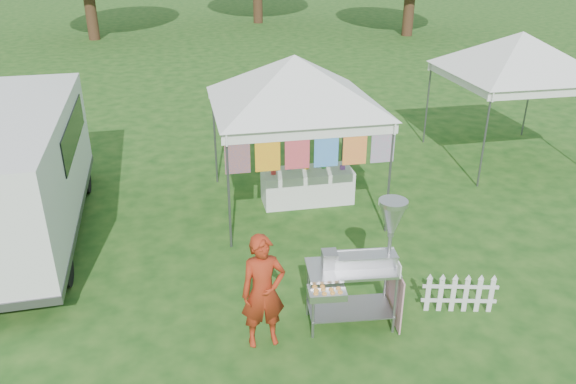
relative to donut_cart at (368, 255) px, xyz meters
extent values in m
plane|color=#154112|center=(-0.18, 0.38, -1.10)|extent=(120.00, 120.00, 0.00)
cylinder|color=#59595E|center=(-1.60, 2.46, -0.05)|extent=(0.04, 0.04, 2.10)
cylinder|color=#59595E|center=(1.24, 2.46, -0.05)|extent=(0.04, 0.04, 2.10)
cylinder|color=#59595E|center=(-1.60, 5.30, -0.05)|extent=(0.04, 0.04, 2.10)
cylinder|color=#59595E|center=(1.24, 5.30, -0.05)|extent=(0.04, 0.04, 2.10)
cube|color=white|center=(-0.18, 2.46, 0.90)|extent=(3.00, 0.03, 0.22)
cube|color=white|center=(-0.18, 5.30, 0.90)|extent=(3.00, 0.03, 0.22)
pyramid|color=white|center=(-0.18, 3.88, 1.90)|extent=(4.24, 4.24, 0.90)
cylinder|color=#59595E|center=(-0.18, 2.46, 0.98)|extent=(3.00, 0.03, 0.03)
cube|color=orange|center=(-1.43, 2.46, 0.63)|extent=(0.42, 0.01, 0.70)
cube|color=#F1411A|center=(-0.93, 2.46, 0.63)|extent=(0.42, 0.01, 0.70)
cube|color=#BD176D|center=(-0.43, 2.46, 0.63)|extent=(0.42, 0.01, 0.70)
cube|color=blue|center=(0.07, 2.46, 0.63)|extent=(0.42, 0.01, 0.70)
cube|color=#FA1B3F|center=(0.57, 2.46, 0.63)|extent=(0.42, 0.01, 0.70)
cube|color=#32BB9E|center=(1.07, 2.46, 0.63)|extent=(0.42, 0.01, 0.70)
cylinder|color=#59595E|center=(3.90, 3.96, -0.05)|extent=(0.04, 0.04, 2.10)
cylinder|color=#59595E|center=(3.90, 6.80, -0.05)|extent=(0.04, 0.04, 2.10)
cylinder|color=#59595E|center=(6.74, 6.80, -0.05)|extent=(0.04, 0.04, 2.10)
cube|color=white|center=(5.32, 3.96, 0.90)|extent=(3.00, 0.03, 0.22)
cube|color=white|center=(5.32, 6.80, 0.90)|extent=(3.00, 0.03, 0.22)
pyramid|color=white|center=(5.32, 5.38, 1.90)|extent=(4.24, 4.24, 0.90)
cylinder|color=#59595E|center=(5.32, 3.96, 0.98)|extent=(3.00, 0.03, 0.03)
cylinder|color=#372414|center=(9.82, 22.38, 0.66)|extent=(0.56, 0.56, 3.52)
cylinder|color=gray|center=(-0.77, -0.17, -0.65)|extent=(0.04, 0.04, 0.91)
cylinder|color=gray|center=(0.33, -0.28, -0.65)|extent=(0.04, 0.04, 0.91)
cylinder|color=gray|center=(-0.73, 0.33, -0.65)|extent=(0.04, 0.04, 0.91)
cylinder|color=gray|center=(0.38, 0.23, -0.65)|extent=(0.04, 0.04, 0.91)
cube|color=gray|center=(-0.20, 0.03, -0.85)|extent=(1.20, 0.68, 0.02)
cube|color=#B7B7BC|center=(-0.20, 0.03, -0.19)|extent=(1.27, 0.72, 0.04)
cube|color=#B7B7BC|center=(-0.01, 0.06, -0.09)|extent=(0.88, 0.33, 0.15)
cube|color=gray|center=(-0.49, 0.11, -0.06)|extent=(0.22, 0.24, 0.22)
cylinder|color=gray|center=(0.31, 0.03, 0.26)|extent=(0.06, 0.06, 0.91)
cone|color=#B7B7BC|center=(0.31, 0.03, 0.52)|extent=(0.40, 0.40, 0.40)
cylinder|color=#B7B7BC|center=(0.31, 0.03, 0.74)|extent=(0.42, 0.42, 0.06)
cube|color=#B7B7BC|center=(-0.64, -0.32, -0.29)|extent=(0.51, 0.35, 0.10)
cube|color=#CA8893|center=(0.42, -0.03, -0.65)|extent=(0.09, 0.76, 0.82)
cube|color=white|center=(0.33, -0.31, -0.07)|extent=(0.03, 0.14, 0.18)
imported|color=maroon|center=(-1.43, -0.13, -0.29)|extent=(0.61, 0.42, 1.61)
cube|color=silver|center=(-5.30, 3.54, 0.25)|extent=(2.38, 5.56, 1.92)
cube|color=#59595E|center=(-5.30, 3.54, -0.72)|extent=(2.40, 5.62, 0.13)
cube|color=silver|center=(-5.38, 5.90, -0.22)|extent=(2.11, 0.84, 0.99)
cube|color=black|center=(-4.22, 4.24, 0.60)|extent=(0.12, 3.02, 0.60)
cube|color=black|center=(-5.39, 6.31, 0.60)|extent=(1.87, 0.10, 0.60)
cylinder|color=black|center=(-4.28, 1.82, -0.73)|extent=(0.27, 0.75, 0.75)
cylinder|color=black|center=(-4.39, 5.33, -0.73)|extent=(0.27, 0.75, 0.75)
cube|color=silver|center=(0.99, 0.08, -0.82)|extent=(0.07, 0.04, 0.56)
cube|color=silver|center=(1.16, 0.04, -0.82)|extent=(0.07, 0.04, 0.56)
cube|color=silver|center=(1.34, 0.00, -0.82)|extent=(0.07, 0.04, 0.56)
cube|color=silver|center=(1.51, -0.04, -0.82)|extent=(0.07, 0.04, 0.56)
cube|color=silver|center=(1.69, -0.08, -0.82)|extent=(0.07, 0.04, 0.56)
cube|color=silver|center=(1.86, -0.12, -0.82)|extent=(0.07, 0.04, 0.56)
cube|color=silver|center=(1.43, -0.02, -0.92)|extent=(1.06, 0.27, 0.05)
cube|color=silver|center=(1.43, -0.02, -0.68)|extent=(1.06, 0.27, 0.05)
cube|color=white|center=(0.12, 3.97, -0.76)|extent=(1.80, 0.70, 0.68)
camera|label=1|loc=(-2.31, -6.06, 3.92)|focal=35.00mm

